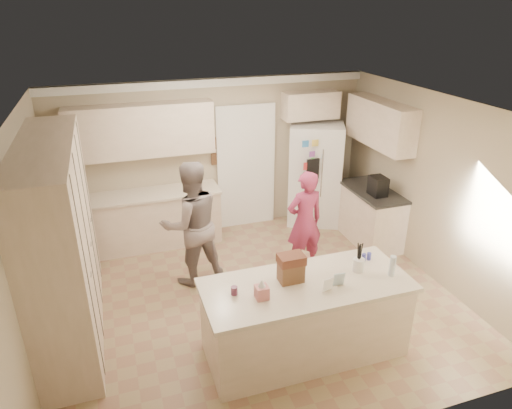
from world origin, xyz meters
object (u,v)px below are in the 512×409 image
object	(u,v)px
refrigerator	(315,174)
island_base	(305,319)
dollhouse_body	(291,272)
coffee_maker	(378,186)
teen_boy	(192,224)
utensil_crock	(358,265)
tissue_box	(262,292)
teen_girl	(305,222)

from	to	relation	value
refrigerator	island_base	size ratio (longest dim) A/B	0.82
island_base	dollhouse_body	world-z (taller)	dollhouse_body
coffee_maker	teen_boy	bearing A→B (deg)	-179.05
coffee_maker	dollhouse_body	size ratio (longest dim) A/B	1.15
utensil_crock	dollhouse_body	bearing A→B (deg)	176.42
utensil_crock	teen_boy	world-z (taller)	teen_boy
refrigerator	tissue_box	size ratio (longest dim) A/B	12.86
island_base	tissue_box	xyz separation A→B (m)	(-0.55, -0.10, 0.56)
refrigerator	coffee_maker	xyz separation A→B (m)	(0.51, -1.20, 0.17)
coffee_maker	teen_girl	bearing A→B (deg)	-169.67
coffee_maker	teen_boy	size ratio (longest dim) A/B	0.17
utensil_crock	teen_girl	xyz separation A→B (m)	(0.06, 1.61, -0.23)
coffee_maker	dollhouse_body	distance (m)	2.84
teen_boy	tissue_box	bearing A→B (deg)	91.92
coffee_maker	teen_girl	distance (m)	1.39
refrigerator	coffee_maker	bearing A→B (deg)	-42.30
dollhouse_body	teen_boy	world-z (taller)	teen_boy
island_base	utensil_crock	distance (m)	0.86
refrigerator	dollhouse_body	distance (m)	3.44
refrigerator	island_base	world-z (taller)	refrigerator
island_base	teen_girl	xyz separation A→B (m)	(0.71, 1.66, 0.33)
tissue_box	teen_boy	world-z (taller)	teen_boy
tissue_box	teen_boy	xyz separation A→B (m)	(-0.35, 1.95, -0.09)
tissue_box	island_base	bearing A→B (deg)	10.30
dollhouse_body	teen_girl	bearing A→B (deg)	61.02
refrigerator	coffee_maker	size ratio (longest dim) A/B	6.00
refrigerator	tissue_box	world-z (taller)	refrigerator
teen_boy	utensil_crock	bearing A→B (deg)	122.44
coffee_maker	utensil_crock	distance (m)	2.32
teen_boy	teen_girl	bearing A→B (deg)	164.79
dollhouse_body	coffee_maker	bearing A→B (deg)	39.29
coffee_maker	utensil_crock	bearing A→B (deg)	-127.12
refrigerator	dollhouse_body	bearing A→B (deg)	-94.85
island_base	teen_girl	distance (m)	1.83
teen_boy	dollhouse_body	bearing A→B (deg)	104.94
island_base	teen_girl	world-z (taller)	teen_girl
refrigerator	coffee_maker	distance (m)	1.31
tissue_box	teen_boy	size ratio (longest dim) A/B	0.08
coffee_maker	island_base	size ratio (longest dim) A/B	0.14
dollhouse_body	teen_girl	xyz separation A→B (m)	(0.86, 1.56, -0.26)
refrigerator	utensil_crock	bearing A→B (deg)	-81.71
utensil_crock	teen_girl	bearing A→B (deg)	87.79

